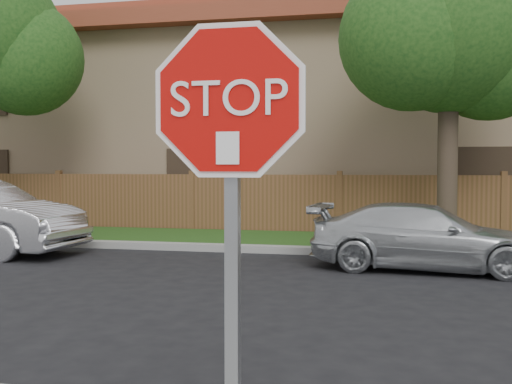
# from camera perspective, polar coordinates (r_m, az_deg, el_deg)

# --- Properties ---
(far_curb) EXTENTS (70.00, 0.30, 0.15)m
(far_curb) POSITION_cam_1_polar(r_m,az_deg,el_deg) (12.52, 6.86, -5.60)
(far_curb) COLOR gray
(far_curb) RESTS_ON ground
(grass_strip) EXTENTS (70.00, 3.00, 0.12)m
(grass_strip) POSITION_cam_1_polar(r_m,az_deg,el_deg) (14.15, 7.47, -4.72)
(grass_strip) COLOR #1E4714
(grass_strip) RESTS_ON ground
(fence) EXTENTS (70.00, 0.12, 1.60)m
(fence) POSITION_cam_1_polar(r_m,az_deg,el_deg) (15.67, 7.95, -1.29)
(fence) COLOR brown
(fence) RESTS_ON ground
(apartment_building) EXTENTS (35.20, 9.20, 7.20)m
(apartment_building) POSITION_cam_1_polar(r_m,az_deg,el_deg) (21.29, 9.08, 7.07)
(apartment_building) COLOR #947A5B
(apartment_building) RESTS_ON ground
(tree_mid) EXTENTS (4.80, 3.90, 7.35)m
(tree_mid) POSITION_cam_1_polar(r_m,az_deg,el_deg) (14.16, 18.08, 14.78)
(tree_mid) COLOR #382B21
(tree_mid) RESTS_ON ground
(stop_sign) EXTENTS (1.01, 0.13, 2.55)m
(stop_sign) POSITION_cam_1_polar(r_m,az_deg,el_deg) (2.80, -2.48, 2.13)
(stop_sign) COLOR gray
(stop_sign) RESTS_ON sidewalk_near
(sedan_right) EXTENTS (4.16, 1.98, 1.17)m
(sedan_right) POSITION_cam_1_polar(r_m,az_deg,el_deg) (11.00, 15.82, -4.13)
(sedan_right) COLOR silver
(sedan_right) RESTS_ON ground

